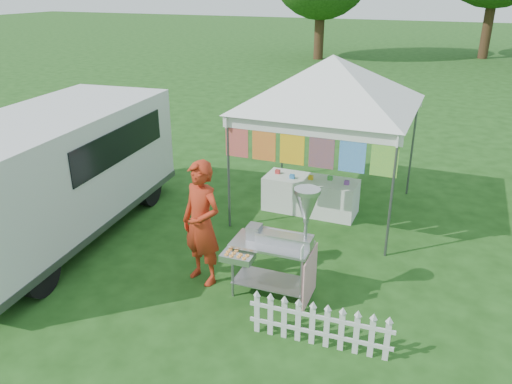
% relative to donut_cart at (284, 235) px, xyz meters
% --- Properties ---
extents(ground, '(120.00, 120.00, 0.00)m').
position_rel_donut_cart_xyz_m(ground, '(-0.26, -0.31, -1.00)').
color(ground, '#1A4012').
rests_on(ground, ground).
extents(canopy_main, '(4.24, 4.24, 3.45)m').
position_rel_donut_cart_xyz_m(canopy_main, '(-0.26, 3.19, 1.98)').
color(canopy_main, '#59595E').
rests_on(canopy_main, ground).
extents(donut_cart, '(1.22, 0.87, 1.71)m').
position_rel_donut_cart_xyz_m(donut_cart, '(0.00, 0.00, 0.00)').
color(donut_cart, gray).
rests_on(donut_cart, ground).
extents(vendor, '(0.80, 0.64, 1.90)m').
position_rel_donut_cart_xyz_m(vendor, '(-1.27, -0.01, -0.06)').
color(vendor, '#AC2B15').
rests_on(vendor, ground).
extents(cargo_van, '(2.63, 5.42, 2.17)m').
position_rel_donut_cart_xyz_m(cargo_van, '(-4.35, 0.43, 0.17)').
color(cargo_van, silver).
rests_on(cargo_van, ground).
extents(picket_fence, '(1.80, 0.13, 0.56)m').
position_rel_donut_cart_xyz_m(picket_fence, '(0.76, -0.80, -0.72)').
color(picket_fence, silver).
rests_on(picket_fence, ground).
extents(display_table, '(1.80, 0.70, 0.68)m').
position_rel_donut_cart_xyz_m(display_table, '(-0.50, 2.98, -0.67)').
color(display_table, white).
rests_on(display_table, ground).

